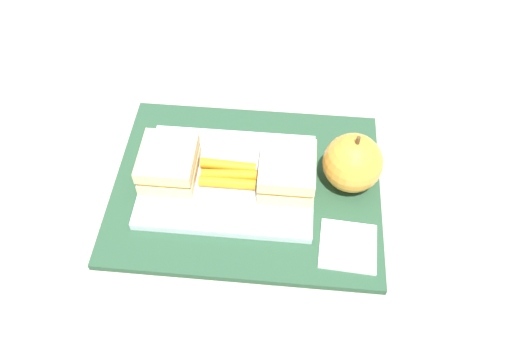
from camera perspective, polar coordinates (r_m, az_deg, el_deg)
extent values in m
plane|color=#B7AD99|center=(0.70, -1.01, -2.02)|extent=(2.40, 2.40, 0.00)
cube|color=#284C33|center=(0.70, -1.02, -1.78)|extent=(0.36, 0.28, 0.01)
cube|color=white|center=(0.69, -3.09, -1.09)|extent=(0.23, 0.17, 0.01)
cube|color=#DBC189|center=(0.69, -9.55, 0.13)|extent=(0.07, 0.08, 0.02)
cube|color=#F4CC4C|center=(0.68, -9.69, 0.80)|extent=(0.07, 0.07, 0.01)
cube|color=#DBC189|center=(0.67, -9.84, 1.49)|extent=(0.07, 0.08, 0.02)
cube|color=#DBC189|center=(0.68, 3.42, -0.82)|extent=(0.07, 0.08, 0.02)
cube|color=#F4CC4C|center=(0.67, 3.47, -0.15)|extent=(0.07, 0.07, 0.01)
cube|color=#DBC189|center=(0.66, 3.53, 0.55)|extent=(0.07, 0.08, 0.02)
cylinder|color=orange|center=(0.67, -3.22, -1.39)|extent=(0.08, 0.01, 0.01)
cylinder|color=orange|center=(0.68, -3.00, -0.41)|extent=(0.08, 0.01, 0.02)
cylinder|color=orange|center=(0.69, -3.11, 0.57)|extent=(0.08, 0.01, 0.02)
sphere|color=gold|center=(0.68, 10.71, 0.84)|extent=(0.08, 0.08, 0.08)
cylinder|color=brown|center=(0.65, 11.29, 3.29)|extent=(0.01, 0.00, 0.01)
cube|color=white|center=(0.65, 10.21, -8.28)|extent=(0.07, 0.07, 0.00)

